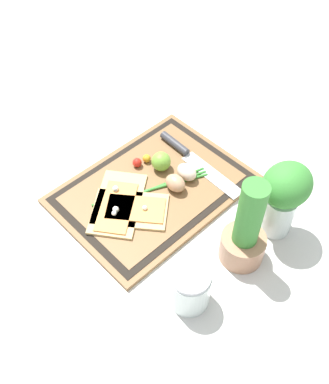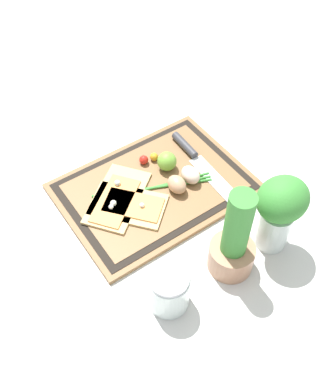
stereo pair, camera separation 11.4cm
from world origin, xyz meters
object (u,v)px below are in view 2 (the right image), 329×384
object	(u,v)px
sauce_jar	(169,291)
pizza_slice_far	(129,205)
pizza_slice_near	(117,198)
cherry_tomato_yellow	(154,157)
herb_glass	(280,209)
lime	(167,161)
herb_pot	(234,244)
egg_brown	(177,184)
egg_pink	(190,175)
cherry_tomato_red	(144,160)
knife	(195,156)

from	to	relation	value
sauce_jar	pizza_slice_far	bearing A→B (deg)	-103.55
pizza_slice_near	cherry_tomato_yellow	size ratio (longest dim) A/B	10.25
pizza_slice_far	sauce_jar	world-z (taller)	sauce_jar
pizza_slice_near	herb_glass	bearing A→B (deg)	127.82
lime	herb_pot	distance (m)	0.33
pizza_slice_near	herb_glass	xyz separation A→B (m)	(-0.24, 0.31, 0.11)
pizza_slice_far	sauce_jar	bearing A→B (deg)	76.45
egg_brown	sauce_jar	distance (m)	0.31
egg_brown	herb_pot	bearing A→B (deg)	84.20
herb_glass	egg_pink	bearing A→B (deg)	-79.18
cherry_tomato_yellow	pizza_slice_near	bearing A→B (deg)	21.80
cherry_tomato_red	sauce_jar	xyz separation A→B (m)	(0.18, 0.37, 0.02)
pizza_slice_near	cherry_tomato_red	bearing A→B (deg)	-151.70
knife	lime	distance (m)	0.09
egg_brown	lime	bearing A→B (deg)	-106.74
cherry_tomato_yellow	knife	bearing A→B (deg)	148.10
pizza_slice_far	sauce_jar	xyz separation A→B (m)	(0.06, 0.26, 0.03)
pizza_slice_far	knife	xyz separation A→B (m)	(-0.24, -0.04, 0.00)
egg_brown	cherry_tomato_red	size ratio (longest dim) A/B	2.30
pizza_slice_far	egg_brown	distance (m)	0.13
egg_pink	herb_pot	size ratio (longest dim) A/B	0.23
cherry_tomato_red	egg_brown	bearing A→B (deg)	97.66
knife	cherry_tomato_yellow	xyz separation A→B (m)	(0.09, -0.06, 0.00)
cherry_tomato_red	cherry_tomato_yellow	bearing A→B (deg)	169.63
egg_pink	sauce_jar	xyz separation A→B (m)	(0.24, 0.24, 0.01)
knife	egg_pink	xyz separation A→B (m)	(0.06, 0.06, 0.01)
pizza_slice_near	pizza_slice_far	size ratio (longest dim) A/B	1.09
egg_brown	herb_glass	size ratio (longest dim) A/B	0.28
sauce_jar	herb_glass	xyz separation A→B (m)	(-0.29, 0.01, 0.08)
cherry_tomato_yellow	cherry_tomato_red	bearing A→B (deg)	-10.37
egg_brown	knife	bearing A→B (deg)	-148.87
knife	herb_pot	distance (m)	0.34
sauce_jar	cherry_tomato_red	bearing A→B (deg)	-115.59
herb_pot	egg_brown	bearing A→B (deg)	-95.80
herb_pot	sauce_jar	size ratio (longest dim) A/B	2.32
knife	herb_pot	bearing A→B (deg)	66.81
pizza_slice_far	knife	world-z (taller)	pizza_slice_far
cherry_tomato_red	pizza_slice_far	bearing A→B (deg)	42.90
pizza_slice_near	knife	xyz separation A→B (m)	(-0.25, -0.00, 0.00)
pizza_slice_near	cherry_tomato_red	xyz separation A→B (m)	(-0.13, -0.07, 0.01)
cherry_tomato_yellow	herb_glass	world-z (taller)	herb_glass
lime	pizza_slice_near	bearing A→B (deg)	5.64
cherry_tomato_red	herb_pot	distance (m)	0.38
cherry_tomato_yellow	herb_pot	distance (m)	0.37
sauce_jar	egg_pink	bearing A→B (deg)	-134.69
sauce_jar	cherry_tomato_yellow	bearing A→B (deg)	-119.64
pizza_slice_far	herb_pot	xyz separation A→B (m)	(-0.11, 0.27, 0.07)
knife	egg_brown	distance (m)	0.13
egg_pink	cherry_tomato_yellow	xyz separation A→B (m)	(0.04, -0.12, -0.01)
lime	knife	bearing A→B (deg)	171.10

